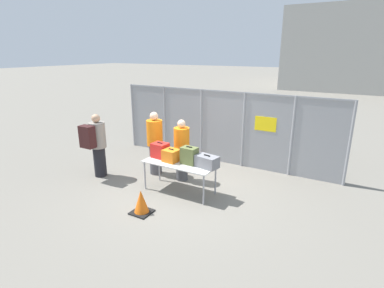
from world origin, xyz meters
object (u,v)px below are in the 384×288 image
traveler_hooded (96,143)px  security_worker_far (155,142)px  suitcase_orange (171,155)px  security_worker_near (182,149)px  utility_trailer (284,136)px  suitcase_olive (189,156)px  suitcase_red (160,150)px  suitcase_grey (207,162)px  inspection_table (179,165)px  traffic_cone (141,203)px

traveler_hooded → security_worker_far: size_ratio=0.99×
suitcase_orange → security_worker_near: bearing=99.0°
utility_trailer → suitcase_orange: bearing=-107.3°
suitcase_olive → traveler_hooded: traveler_hooded is taller
security_worker_far → suitcase_red: bearing=131.3°
security_worker_far → utility_trailer: 4.98m
suitcase_red → suitcase_orange: bearing=-13.9°
suitcase_grey → traveler_hooded: traveler_hooded is taller
suitcase_olive → security_worker_near: size_ratio=0.26×
suitcase_grey → security_worker_far: 1.96m
inspection_table → suitcase_grey: size_ratio=3.12×
traveler_hooded → security_worker_far: (1.21, 0.95, -0.04)m
suitcase_olive → utility_trailer: size_ratio=0.11×
suitcase_red → suitcase_olive: bearing=-1.4°
suitcase_red → suitcase_orange: suitcase_red is taller
suitcase_red → suitcase_orange: 0.41m
suitcase_olive → suitcase_orange: bearing=-170.3°
suitcase_olive → security_worker_near: 0.80m
suitcase_orange → traffic_cone: bearing=-87.0°
suitcase_orange → suitcase_grey: (0.92, 0.08, -0.01)m
traveler_hooded → suitcase_grey: bearing=18.5°
utility_trailer → suitcase_grey: bearing=-97.3°
suitcase_orange → suitcase_olive: suitcase_olive is taller
inspection_table → traffic_cone: (-0.16, -1.26, -0.45)m
utility_trailer → suitcase_red: bearing=-111.8°
security_worker_far → traffic_cone: bearing=113.8°
inspection_table → utility_trailer: inspection_table is taller
security_worker_near → suitcase_olive: bearing=145.6°
security_worker_near → traffic_cone: security_worker_near is taller
traffic_cone → inspection_table: bearing=82.9°
utility_trailer → traffic_cone: size_ratio=7.10×
suitcase_olive → security_worker_far: 1.53m
suitcase_grey → utility_trailer: size_ratio=0.15×
suitcase_red → security_worker_near: bearing=61.3°
traveler_hooded → security_worker_near: size_ratio=1.05×
traffic_cone → suitcase_orange: bearing=93.0°
inspection_table → suitcase_orange: suitcase_orange is taller
suitcase_orange → utility_trailer: suitcase_orange is taller
suitcase_olive → security_worker_far: bearing=158.1°
suitcase_olive → security_worker_far: (-1.42, 0.57, -0.05)m
suitcase_orange → utility_trailer: 5.18m
suitcase_orange → suitcase_olive: (0.45, 0.08, 0.05)m
security_worker_far → suitcase_grey: bearing=158.7°
suitcase_grey → utility_trailer: (0.62, 4.84, -0.49)m
utility_trailer → security_worker_far: bearing=-120.3°
security_worker_near → traffic_cone: (0.17, -1.90, -0.60)m
suitcase_orange → traveler_hooded: (-2.17, -0.31, 0.05)m
suitcase_orange → security_worker_near: (-0.10, 0.64, -0.05)m
suitcase_grey → traffic_cone: 1.71m
suitcase_grey → security_worker_near: security_worker_near is taller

